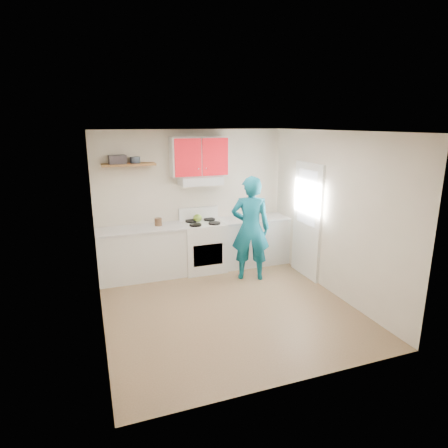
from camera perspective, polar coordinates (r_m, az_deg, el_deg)
name	(u,v)px	position (r m, az deg, el deg)	size (l,w,h in m)	color
floor	(227,306)	(5.94, 0.45, -12.22)	(3.80, 3.80, 0.00)	brown
ceiling	(227,131)	(5.29, 0.51, 13.73)	(3.60, 3.80, 0.04)	white
back_wall	(192,200)	(7.24, -4.77, 3.63)	(3.60, 0.04, 2.60)	beige
front_wall	(294,271)	(3.84, 10.48, -6.89)	(3.60, 0.04, 2.60)	beige
left_wall	(96,236)	(5.15, -18.64, -1.76)	(0.04, 3.80, 2.60)	beige
right_wall	(333,214)	(6.31, 16.00, 1.42)	(0.04, 3.80, 2.60)	beige
door	(307,221)	(6.92, 12.32, 0.48)	(0.05, 0.85, 2.05)	white
door_glass	(307,197)	(6.82, 12.32, 3.92)	(0.01, 0.55, 0.95)	white
counter_left	(142,253)	(6.98, -12.24, -4.33)	(1.52, 0.60, 0.90)	silver
counter_right	(253,241)	(7.55, 4.36, -2.55)	(1.32, 0.60, 0.90)	silver
stove	(203,246)	(7.18, -3.17, -3.38)	(0.76, 0.65, 0.92)	white
range_hood	(200,180)	(6.99, -3.56, 6.54)	(0.76, 0.44, 0.15)	silver
upper_cabinets	(199,157)	(6.99, -3.75, 10.04)	(1.02, 0.33, 0.70)	red
shelf	(129,165)	(6.78, -14.09, 8.63)	(0.90, 0.30, 0.04)	brown
books	(117,159)	(6.75, -15.67, 9.28)	(0.28, 0.20, 0.15)	#383136
tin	(135,160)	(6.81, -13.16, 9.32)	(0.18, 0.18, 0.11)	#333D4C
kettle	(198,218)	(7.12, -3.98, 0.91)	(0.17, 0.17, 0.14)	olive
crock	(158,222)	(6.93, -9.81, 0.22)	(0.13, 0.13, 0.16)	#523823
cutting_board	(238,220)	(7.26, 2.15, 0.55)	(0.29, 0.22, 0.02)	olive
silicone_mat	(271,217)	(7.64, 7.07, 1.11)	(0.27, 0.22, 0.01)	red
person	(250,229)	(6.66, 3.98, -0.68)	(0.67, 0.44, 1.85)	#0D647D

